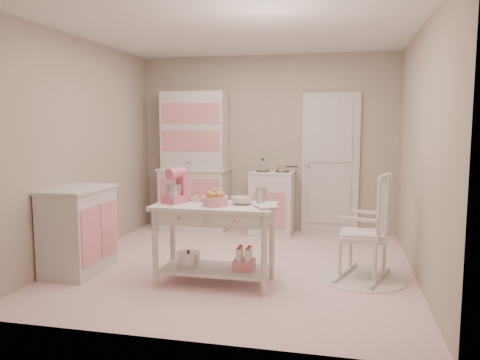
% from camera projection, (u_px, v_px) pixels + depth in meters
% --- Properties ---
extents(room_shell, '(3.84, 3.84, 2.62)m').
position_uv_depth(room_shell, '(238.00, 119.00, 5.10)').
color(room_shell, pink).
rests_on(room_shell, ground).
extents(door, '(0.82, 0.05, 2.04)m').
position_uv_depth(door, '(330.00, 164.00, 6.78)').
color(door, silver).
rests_on(door, ground).
extents(hutch, '(1.06, 0.50, 2.08)m').
position_uv_depth(hutch, '(194.00, 161.00, 7.01)').
color(hutch, silver).
rests_on(hutch, ground).
extents(stove, '(0.62, 0.57, 0.92)m').
position_uv_depth(stove, '(272.00, 203.00, 6.77)').
color(stove, silver).
rests_on(stove, ground).
extents(base_cabinet, '(0.54, 0.84, 0.92)m').
position_uv_depth(base_cabinet, '(78.00, 230.00, 5.03)').
color(base_cabinet, silver).
rests_on(base_cabinet, ground).
extents(lace_rug, '(0.92, 0.92, 0.01)m').
position_uv_depth(lace_rug, '(362.00, 277.00, 4.86)').
color(lace_rug, white).
rests_on(lace_rug, ground).
extents(rocking_chair, '(0.69, 0.84, 1.10)m').
position_uv_depth(rocking_chair, '(363.00, 226.00, 4.79)').
color(rocking_chair, silver).
rests_on(rocking_chair, ground).
extents(work_table, '(1.20, 0.60, 0.80)m').
position_uv_depth(work_table, '(215.00, 244.00, 4.68)').
color(work_table, silver).
rests_on(work_table, ground).
extents(stand_mixer, '(0.29, 0.33, 0.34)m').
position_uv_depth(stand_mixer, '(175.00, 186.00, 4.72)').
color(stand_mixer, '#DE5E82').
rests_on(stand_mixer, work_table).
extents(cookie_tray, '(0.34, 0.24, 0.02)m').
position_uv_depth(cookie_tray, '(205.00, 200.00, 4.84)').
color(cookie_tray, silver).
rests_on(cookie_tray, work_table).
extents(bread_basket, '(0.25, 0.25, 0.09)m').
position_uv_depth(bread_basket, '(215.00, 201.00, 4.57)').
color(bread_basket, pink).
rests_on(bread_basket, work_table).
extents(mixing_bowl, '(0.23, 0.23, 0.07)m').
position_uv_depth(mixing_bowl, '(242.00, 201.00, 4.65)').
color(mixing_bowl, silver).
rests_on(mixing_bowl, work_table).
extents(metal_pitcher, '(0.10, 0.10, 0.17)m').
position_uv_depth(metal_pitcher, '(261.00, 195.00, 4.68)').
color(metal_pitcher, silver).
rests_on(metal_pitcher, work_table).
extents(recipe_book, '(0.28, 0.30, 0.02)m').
position_uv_depth(recipe_book, '(257.00, 207.00, 4.41)').
color(recipe_book, silver).
rests_on(recipe_book, work_table).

